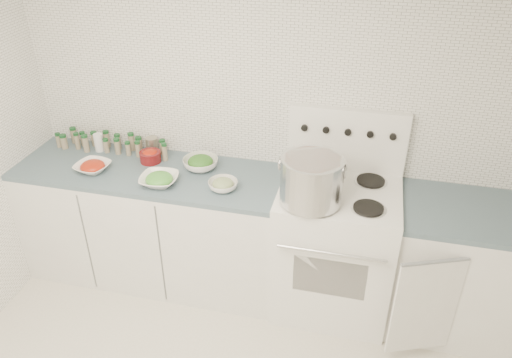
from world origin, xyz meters
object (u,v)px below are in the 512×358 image
at_px(stove, 335,245).
at_px(bowl_tomato, 93,167).
at_px(bowl_snowpea, 159,179).
at_px(stock_pot, 312,178).

distance_m(stove, bowl_tomato, 1.72).
height_order(bowl_tomato, bowl_snowpea, bowl_snowpea).
height_order(stock_pot, bowl_snowpea, stock_pot).
distance_m(stock_pot, bowl_snowpea, 1.00).
relative_size(stove, bowl_tomato, 5.26).
bearing_deg(bowl_snowpea, bowl_tomato, 173.89).
height_order(stove, bowl_snowpea, stove).
height_order(stove, stock_pot, stove).
distance_m(stove, stock_pot, 0.65).
distance_m(stove, bowl_snowpea, 1.25).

